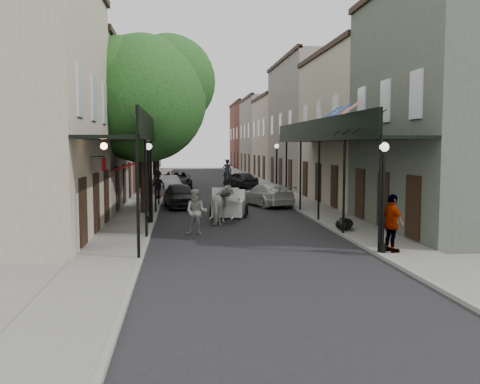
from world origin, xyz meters
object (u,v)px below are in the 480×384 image
object	(u,v)px
car_right_far	(240,180)
horse	(223,205)
tree_far	(160,119)
pedestrian_sidewalk_right	(392,223)
lamppost_left	(149,181)
car_left_far	(176,180)
tree_near	(151,94)
car_right_near	(267,195)
carriage	(230,194)
pedestrian_sidewalk_left	(158,185)
lamppost_right_far	(277,169)
pedestrian_walking	(196,212)
car_left_mid	(168,186)
lamppost_right_near	(383,196)
car_left_near	(180,195)

from	to	relation	value
car_right_far	horse	bearing A→B (deg)	59.51
tree_far	pedestrian_sidewalk_right	bearing A→B (deg)	-71.65
lamppost_left	car_left_far	distance (m)	20.34
tree_near	pedestrian_sidewalk_right	distance (m)	15.87
car_right_near	carriage	bearing A→B (deg)	41.05
pedestrian_sidewalk_right	car_left_far	size ratio (longest dim) A/B	0.36
lamppost_left	pedestrian_sidewalk_left	size ratio (longest dim) A/B	1.95
lamppost_left	lamppost_right_far	distance (m)	14.53
tree_near	pedestrian_walking	xyz separation A→B (m)	(2.20, -7.18, -5.53)
carriage	car_left_mid	world-z (taller)	carriage
tree_near	lamppost_left	distance (m)	6.10
car_left_mid	car_left_far	world-z (taller)	car_left_far
lamppost_right_near	car_left_far	distance (m)	29.18
lamppost_left	pedestrian_sidewalk_left	bearing A→B (deg)	90.50
pedestrian_sidewalk_right	horse	bearing A→B (deg)	17.60
lamppost_right_far	horse	xyz separation A→B (m)	(-4.74, -12.00, -1.13)
tree_near	car_left_near	world-z (taller)	tree_near
lamppost_right_far	car_right_near	size ratio (longest dim) A/B	0.78
tree_far	lamppost_left	xyz separation A→B (m)	(0.15, -18.18, -3.79)
lamppost_right_far	pedestrian_walking	size ratio (longest dim) A/B	1.93
lamppost_right_near	pedestrian_walking	world-z (taller)	lamppost_right_near
pedestrian_sidewalk_left	car_right_far	xyz separation A→B (m)	(6.80, 10.25, -0.35)
lamppost_left	car_left_far	size ratio (longest dim) A/B	0.67
tree_far	car_left_far	distance (m)	5.62
tree_near	lamppost_left	size ratio (longest dim) A/B	2.60
horse	car_left_near	world-z (taller)	horse
horse	car_right_near	distance (m)	7.83
car_left_far	car_right_near	world-z (taller)	car_left_far
pedestrian_sidewalk_right	car_right_far	xyz separation A→B (m)	(-1.84, 29.63, -0.39)
lamppost_right_far	car_left_near	world-z (taller)	lamppost_right_far
car_left_near	car_left_mid	bearing A→B (deg)	89.26
tree_far	car_left_near	xyz separation A→B (m)	(1.57, -11.36, -5.10)
tree_near	lamppost_left	bearing A→B (deg)	-88.66
pedestrian_sidewalk_right	car_left_far	world-z (taller)	pedestrian_sidewalk_right
tree_far	car_right_far	distance (m)	9.22
car_left_near	carriage	bearing A→B (deg)	-64.53
pedestrian_sidewalk_right	car_left_far	bearing A→B (deg)	-0.07
car_left_near	horse	bearing A→B (deg)	-80.76
tree_far	car_left_near	distance (m)	12.55
lamppost_right_far	horse	world-z (taller)	lamppost_right_far
lamppost_left	lamppost_right_far	xyz separation A→B (m)	(8.20, 12.00, 0.00)
lamppost_right_near	car_left_mid	size ratio (longest dim) A/B	0.83
lamppost_right_near	lamppost_left	size ratio (longest dim) A/B	1.00
tree_near	car_left_far	size ratio (longest dim) A/B	1.74
car_left_far	lamppost_right_near	bearing A→B (deg)	-77.30
pedestrian_sidewalk_right	car_right_near	xyz separation A→B (m)	(-1.84, 15.13, -0.41)
tree_near	lamppost_right_far	world-z (taller)	tree_near
tree_far	lamppost_right_near	world-z (taller)	tree_far
tree_near	car_right_far	xyz separation A→B (m)	(6.80, 17.45, -5.77)
lamppost_right_near	horse	bearing A→B (deg)	120.67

